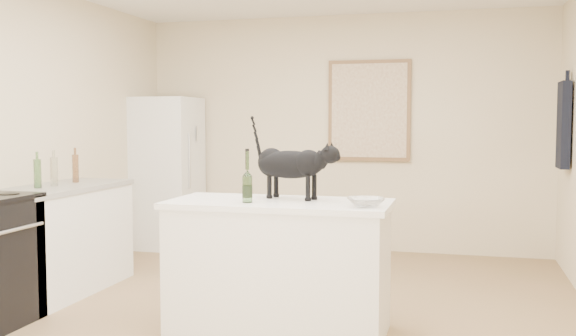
{
  "coord_description": "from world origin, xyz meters",
  "views": [
    {
      "loc": [
        1.28,
        -4.38,
        1.44
      ],
      "look_at": [
        0.15,
        -0.15,
        1.12
      ],
      "focal_mm": 40.43,
      "sensor_mm": 36.0,
      "label": 1
    }
  ],
  "objects_px": {
    "black_cat": "(290,168)",
    "fridge": "(166,173)",
    "glass_bowl": "(366,202)",
    "wine_bottle": "(247,179)"
  },
  "relations": [
    {
      "from": "black_cat",
      "to": "fridge",
      "type": "bearing_deg",
      "value": 145.93
    },
    {
      "from": "black_cat",
      "to": "glass_bowl",
      "type": "bearing_deg",
      "value": -10.82
    },
    {
      "from": "fridge",
      "to": "wine_bottle",
      "type": "distance_m",
      "value": 3.28
    },
    {
      "from": "black_cat",
      "to": "wine_bottle",
      "type": "height_order",
      "value": "black_cat"
    },
    {
      "from": "wine_bottle",
      "to": "black_cat",
      "type": "bearing_deg",
      "value": 49.83
    },
    {
      "from": "black_cat",
      "to": "glass_bowl",
      "type": "relative_size",
      "value": 2.58
    },
    {
      "from": "fridge",
      "to": "glass_bowl",
      "type": "xyz_separation_m",
      "value": [
        2.66,
        -2.7,
        0.08
      ]
    },
    {
      "from": "glass_bowl",
      "to": "black_cat",
      "type": "bearing_deg",
      "value": 154.1
    },
    {
      "from": "glass_bowl",
      "to": "wine_bottle",
      "type": "bearing_deg",
      "value": 179.41
    },
    {
      "from": "wine_bottle",
      "to": "glass_bowl",
      "type": "distance_m",
      "value": 0.8
    }
  ]
}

